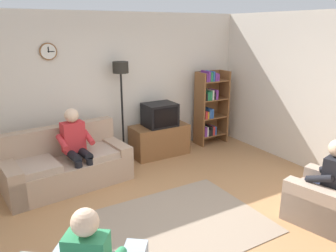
{
  "coord_description": "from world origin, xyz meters",
  "views": [
    {
      "loc": [
        -2.11,
        -3.14,
        2.44
      ],
      "look_at": [
        0.24,
        0.87,
        1.04
      ],
      "focal_mm": 35.35,
      "sensor_mm": 36.0,
      "label": 1
    }
  ],
  "objects_px": {
    "armchair_near_bookshelf": "(330,201)",
    "tv": "(160,115)",
    "person_in_right_armchair": "(326,176)",
    "tv_stand": "(159,140)",
    "floor_lamp": "(121,84)",
    "person_on_couch": "(76,144)",
    "couch": "(67,166)",
    "bookshelf": "(209,106)"
  },
  "relations": [
    {
      "from": "tv",
      "to": "person_in_right_armchair",
      "type": "height_order",
      "value": "person_in_right_armchair"
    },
    {
      "from": "bookshelf",
      "to": "person_on_couch",
      "type": "bearing_deg",
      "value": -169.3
    },
    {
      "from": "bookshelf",
      "to": "floor_lamp",
      "type": "bearing_deg",
      "value": 179.07
    },
    {
      "from": "tv",
      "to": "person_on_couch",
      "type": "height_order",
      "value": "person_on_couch"
    },
    {
      "from": "tv",
      "to": "armchair_near_bookshelf",
      "type": "distance_m",
      "value": 3.28
    },
    {
      "from": "armchair_near_bookshelf",
      "to": "person_in_right_armchair",
      "type": "xyz_separation_m",
      "value": [
        -0.02,
        0.09,
        0.32
      ]
    },
    {
      "from": "tv",
      "to": "person_in_right_armchair",
      "type": "relative_size",
      "value": 0.54
    },
    {
      "from": "bookshelf",
      "to": "floor_lamp",
      "type": "relative_size",
      "value": 0.85
    },
    {
      "from": "person_in_right_armchair",
      "to": "person_on_couch",
      "type": "bearing_deg",
      "value": 133.7
    },
    {
      "from": "couch",
      "to": "bookshelf",
      "type": "xyz_separation_m",
      "value": [
        3.16,
        0.46,
        0.51
      ]
    },
    {
      "from": "tv_stand",
      "to": "person_in_right_armchair",
      "type": "relative_size",
      "value": 0.98
    },
    {
      "from": "couch",
      "to": "person_on_couch",
      "type": "xyz_separation_m",
      "value": [
        0.15,
        -0.11,
        0.39
      ]
    },
    {
      "from": "floor_lamp",
      "to": "person_in_right_armchair",
      "type": "xyz_separation_m",
      "value": [
        1.44,
        -3.19,
        -0.85
      ]
    },
    {
      "from": "couch",
      "to": "tv_stand",
      "type": "distance_m",
      "value": 1.94
    },
    {
      "from": "floor_lamp",
      "to": "person_on_couch",
      "type": "height_order",
      "value": "floor_lamp"
    },
    {
      "from": "tv",
      "to": "person_in_right_armchair",
      "type": "xyz_separation_m",
      "value": [
        0.72,
        -3.07,
        -0.21
      ]
    },
    {
      "from": "person_on_couch",
      "to": "person_in_right_armchair",
      "type": "height_order",
      "value": "person_on_couch"
    },
    {
      "from": "tv_stand",
      "to": "bookshelf",
      "type": "relative_size",
      "value": 0.7
    },
    {
      "from": "tv",
      "to": "armchair_near_bookshelf",
      "type": "relative_size",
      "value": 0.58
    },
    {
      "from": "couch",
      "to": "person_in_right_armchair",
      "type": "height_order",
      "value": "person_in_right_armchair"
    },
    {
      "from": "tv_stand",
      "to": "person_on_couch",
      "type": "bearing_deg",
      "value": -164.03
    },
    {
      "from": "person_in_right_armchair",
      "to": "tv_stand",
      "type": "bearing_deg",
      "value": 103.11
    },
    {
      "from": "tv",
      "to": "floor_lamp",
      "type": "bearing_deg",
      "value": 170.24
    },
    {
      "from": "tv_stand",
      "to": "floor_lamp",
      "type": "height_order",
      "value": "floor_lamp"
    },
    {
      "from": "tv",
      "to": "armchair_near_bookshelf",
      "type": "bearing_deg",
      "value": -76.8
    },
    {
      "from": "floor_lamp",
      "to": "person_in_right_armchair",
      "type": "relative_size",
      "value": 1.65
    },
    {
      "from": "person_on_couch",
      "to": "couch",
      "type": "bearing_deg",
      "value": 143.16
    },
    {
      "from": "armchair_near_bookshelf",
      "to": "couch",
      "type": "bearing_deg",
      "value": 133.47
    },
    {
      "from": "tv_stand",
      "to": "tv",
      "type": "xyz_separation_m",
      "value": [
        0.0,
        -0.02,
        0.52
      ]
    },
    {
      "from": "floor_lamp",
      "to": "person_in_right_armchair",
      "type": "height_order",
      "value": "floor_lamp"
    },
    {
      "from": "bookshelf",
      "to": "armchair_near_bookshelf",
      "type": "xyz_separation_m",
      "value": [
        -0.52,
        -3.25,
        -0.53
      ]
    },
    {
      "from": "tv_stand",
      "to": "armchair_near_bookshelf",
      "type": "xyz_separation_m",
      "value": [
        0.74,
        -3.18,
        -0.01
      ]
    },
    {
      "from": "armchair_near_bookshelf",
      "to": "tv_stand",
      "type": "bearing_deg",
      "value": 103.11
    },
    {
      "from": "tv_stand",
      "to": "bookshelf",
      "type": "xyz_separation_m",
      "value": [
        1.26,
        0.07,
        0.52
      ]
    },
    {
      "from": "bookshelf",
      "to": "armchair_near_bookshelf",
      "type": "bearing_deg",
      "value": -99.04
    },
    {
      "from": "armchair_near_bookshelf",
      "to": "tv",
      "type": "bearing_deg",
      "value": 103.2
    },
    {
      "from": "couch",
      "to": "bookshelf",
      "type": "relative_size",
      "value": 1.26
    },
    {
      "from": "couch",
      "to": "person_on_couch",
      "type": "height_order",
      "value": "person_on_couch"
    },
    {
      "from": "tv_stand",
      "to": "bookshelf",
      "type": "distance_m",
      "value": 1.36
    },
    {
      "from": "floor_lamp",
      "to": "couch",
      "type": "bearing_deg",
      "value": -157.43
    },
    {
      "from": "armchair_near_bookshelf",
      "to": "person_on_couch",
      "type": "distance_m",
      "value": 3.68
    },
    {
      "from": "floor_lamp",
      "to": "bookshelf",
      "type": "bearing_deg",
      "value": -0.93
    }
  ]
}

